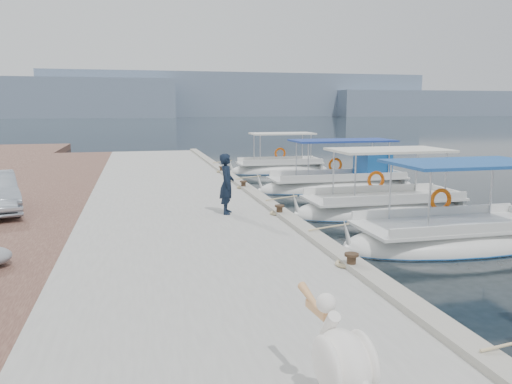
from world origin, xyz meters
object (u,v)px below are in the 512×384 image
(fishing_caique_c, at_px, (382,210))
(fishing_caique_d, at_px, (340,186))
(fishing_caique_b, at_px, (455,241))
(fishing_caique_e, at_px, (280,170))
(fisherman, at_px, (227,184))
(pelican, at_px, (342,359))

(fishing_caique_c, xyz_separation_m, fishing_caique_d, (0.55, 5.04, 0.06))
(fishing_caique_b, distance_m, fishing_caique_e, 15.62)
(fishing_caique_b, relative_size, fishing_caique_d, 0.87)
(fishing_caique_c, bearing_deg, fishing_caique_d, 83.78)
(fishing_caique_d, bearing_deg, fishing_caique_c, -96.22)
(fishing_caique_b, height_order, fisherman, fisherman)
(fishing_caique_b, relative_size, fishing_caique_c, 0.99)
(fishing_caique_e, distance_m, fisherman, 13.64)
(fishing_caique_b, height_order, fishing_caique_c, same)
(fishing_caique_d, distance_m, fishing_caique_e, 6.50)
(fishing_caique_b, bearing_deg, fishing_caique_d, 86.33)
(fishing_caique_b, height_order, fishing_caique_d, same)
(fisherman, bearing_deg, fishing_caique_b, -105.32)
(fishing_caique_c, relative_size, pelican, 4.38)
(fishing_caique_e, bearing_deg, pelican, -104.66)
(fishing_caique_d, relative_size, fisherman, 4.16)
(fishing_caique_d, bearing_deg, fisherman, -135.44)
(fisherman, bearing_deg, pelican, -169.92)
(fishing_caique_d, xyz_separation_m, pelican, (-6.80, -16.06, 0.91))
(fishing_caique_c, xyz_separation_m, pelican, (-6.25, -11.02, 0.97))
(fishing_caique_d, relative_size, fishing_caique_e, 1.28)
(fishing_caique_e, bearing_deg, fishing_caique_d, -81.92)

